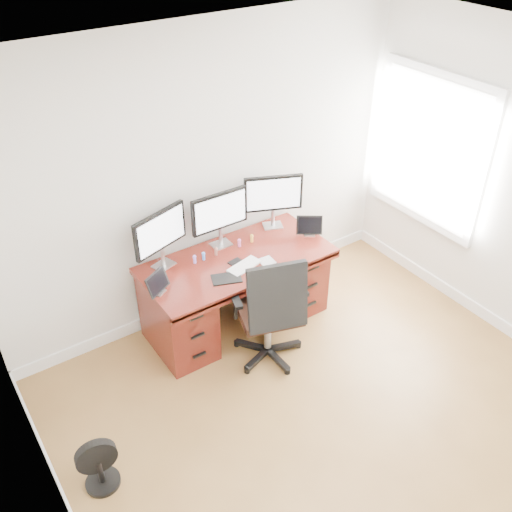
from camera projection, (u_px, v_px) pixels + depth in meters
ground at (369, 456)px, 4.22m from camera, size 4.50×4.50×0.00m
back_wall at (208, 178)px, 4.99m from camera, size 4.00×0.10×2.70m
desk at (236, 288)px, 5.24m from camera, size 1.70×0.80×0.75m
office_chair at (270, 327)px, 4.86m from camera, size 0.74×0.74×1.11m
floor_fan at (99, 465)px, 3.93m from camera, size 0.29×0.25×0.42m
monitor_left at (160, 233)px, 4.75m from camera, size 0.53×0.20×0.53m
monitor_center at (220, 213)px, 5.01m from camera, size 0.55×0.14×0.53m
monitor_right at (273, 195)px, 5.28m from camera, size 0.52×0.25×0.53m
tablet_left at (158, 284)px, 4.58m from camera, size 0.24×0.17×0.19m
tablet_right at (310, 227)px, 5.30m from camera, size 0.23×0.19×0.19m
keyboard at (244, 266)px, 4.92m from camera, size 0.33×0.20×0.01m
trackpad at (267, 261)px, 4.98m from camera, size 0.14×0.14×0.01m
drawing_tablet at (226, 278)px, 4.77m from camera, size 0.29×0.23×0.01m
phone at (235, 261)px, 4.98m from camera, size 0.13×0.08×0.01m
figurine_purple at (195, 259)px, 4.94m from camera, size 0.03×0.03×0.08m
figurine_blue at (204, 255)px, 4.98m from camera, size 0.03×0.03×0.08m
figurine_brown at (216, 251)px, 5.04m from camera, size 0.03×0.03×0.08m
figurine_pink at (239, 242)px, 5.16m from camera, size 0.03×0.03×0.08m
figurine_orange at (252, 238)px, 5.22m from camera, size 0.03×0.03×0.08m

